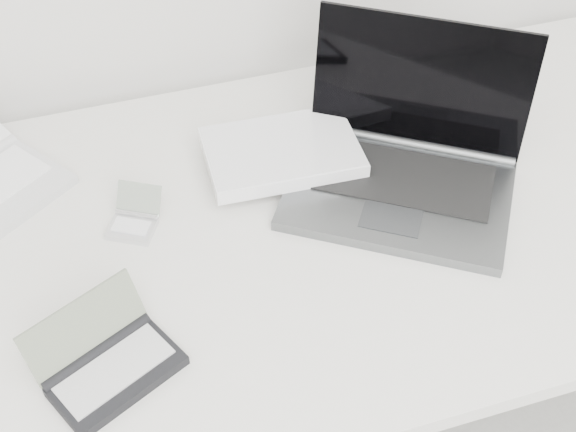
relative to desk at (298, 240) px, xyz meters
name	(u,v)px	position (x,y,z in m)	size (l,w,h in m)	color
desk	(298,240)	(0.00, 0.00, 0.00)	(1.60, 0.80, 0.73)	white
laptop_large	(366,159)	(0.14, 0.07, 0.09)	(0.54, 0.45, 0.25)	#5D6063
pda_silver	(134,220)	(-0.25, 0.07, 0.06)	(0.11, 0.11, 0.05)	silver
palmtop_charcoal	(108,363)	(-0.33, -0.19, 0.07)	(0.22, 0.20, 0.09)	black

